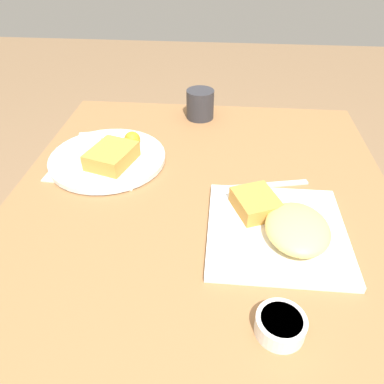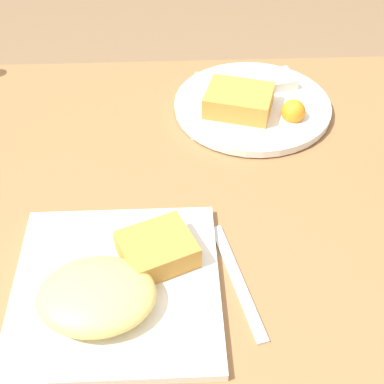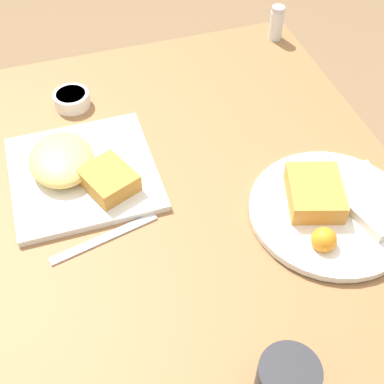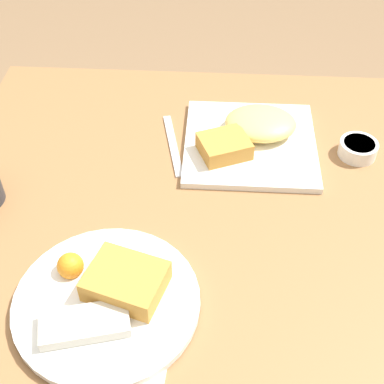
% 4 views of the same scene
% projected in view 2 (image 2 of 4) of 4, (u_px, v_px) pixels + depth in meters
% --- Properties ---
extents(dining_table, '(1.01, 0.88, 0.76)m').
position_uv_depth(dining_table, '(186.00, 241.00, 0.90)').
color(dining_table, olive).
rests_on(dining_table, ground_plane).
extents(menu_card, '(0.18, 0.24, 0.00)m').
position_uv_depth(menu_card, '(236.00, 104.00, 1.04)').
color(menu_card, beige).
rests_on(menu_card, dining_table).
extents(plate_square_near, '(0.27, 0.27, 0.06)m').
position_uv_depth(plate_square_near, '(115.00, 285.00, 0.70)').
color(plate_square_near, white).
rests_on(plate_square_near, dining_table).
extents(plate_oval_far, '(0.30, 0.30, 0.05)m').
position_uv_depth(plate_oval_far, '(252.00, 103.00, 1.01)').
color(plate_oval_far, white).
rests_on(plate_oval_far, menu_card).
extents(butter_knife, '(0.06, 0.20, 0.00)m').
position_uv_depth(butter_knife, '(237.00, 280.00, 0.73)').
color(butter_knife, silver).
rests_on(butter_knife, dining_table).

